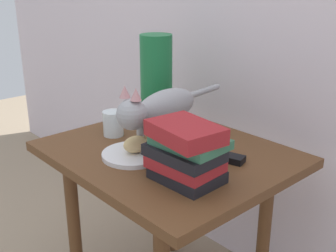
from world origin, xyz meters
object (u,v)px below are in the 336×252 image
object	(u,v)px
cat	(160,109)
green_vase	(156,79)
plate	(133,154)
tv_remote	(220,156)
bread_roll	(136,144)
side_table	(168,176)
candle_jar	(113,125)
book_stack	(186,152)

from	to	relation	value
cat	green_vase	xyz separation A→B (m)	(-0.22, 0.18, 0.03)
plate	tv_remote	bearing A→B (deg)	44.47
bread_roll	green_vase	size ratio (longest dim) A/B	0.25
side_table	green_vase	xyz separation A→B (m)	(-0.24, 0.16, 0.25)
bread_roll	cat	xyz separation A→B (m)	(0.01, 0.09, 0.09)
plate	green_vase	size ratio (longest dim) A/B	0.59
cat	candle_jar	distance (m)	0.23
green_vase	candle_jar	xyz separation A→B (m)	(0.02, -0.21, -0.12)
cat	book_stack	bearing A→B (deg)	-23.03
side_table	book_stack	bearing A→B (deg)	-29.22
side_table	plate	size ratio (longest dim) A/B	3.84
candle_jar	book_stack	bearing A→B (deg)	-7.35
book_stack	green_vase	bearing A→B (deg)	148.25
book_stack	green_vase	xyz separation A→B (m)	(-0.43, 0.27, 0.08)
candle_jar	tv_remote	world-z (taller)	candle_jar
plate	green_vase	world-z (taller)	green_vase
bread_roll	tv_remote	xyz separation A→B (m)	(0.18, 0.17, -0.03)
side_table	tv_remote	bearing A→B (deg)	24.27
plate	side_table	bearing A→B (deg)	74.32
green_vase	bread_roll	bearing A→B (deg)	-51.16
candle_jar	tv_remote	size ratio (longest dim) A/B	0.57
candle_jar	tv_remote	bearing A→B (deg)	17.89
side_table	tv_remote	distance (m)	0.20
side_table	bread_roll	bearing A→B (deg)	-105.68
green_vase	side_table	bearing A→B (deg)	-33.61
bread_roll	cat	bearing A→B (deg)	84.32
green_vase	candle_jar	bearing A→B (deg)	-84.32
green_vase	candle_jar	world-z (taller)	green_vase
bread_roll	book_stack	xyz separation A→B (m)	(0.22, -0.00, 0.04)
cat	side_table	bearing A→B (deg)	38.58
book_stack	tv_remote	distance (m)	0.19
plate	cat	bearing A→B (deg)	83.30
side_table	cat	bearing A→B (deg)	-141.42
plate	book_stack	distance (m)	0.23
cat	plate	bearing A→B (deg)	-96.70
side_table	cat	world-z (taller)	cat
cat	book_stack	size ratio (longest dim) A/B	2.29
cat	candle_jar	world-z (taller)	cat
green_vase	plate	bearing A→B (deg)	-52.51
plate	cat	distance (m)	0.16
tv_remote	book_stack	bearing A→B (deg)	-95.81
side_table	candle_jar	xyz separation A→B (m)	(-0.22, -0.05, 0.13)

